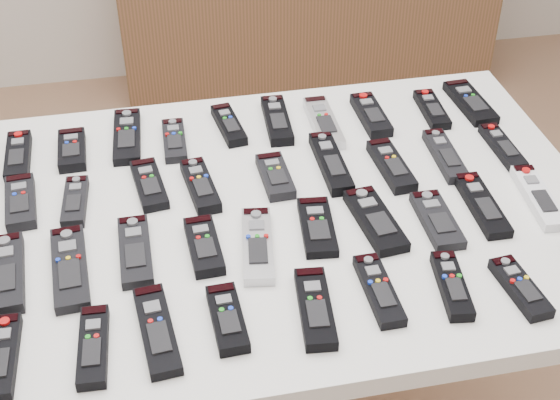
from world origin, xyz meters
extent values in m
cube|color=white|center=(-0.08, -0.04, 0.76)|extent=(1.25, 0.88, 0.04)
cylinder|color=beige|center=(-0.65, 0.34, 0.37)|extent=(0.04, 0.04, 0.74)
cylinder|color=beige|center=(0.48, 0.34, 0.37)|extent=(0.04, 0.04, 0.74)
cube|color=#4F391F|center=(0.40, 1.78, 0.38)|extent=(1.56, 0.53, 0.77)
cube|color=black|center=(-0.59, 0.22, 0.79)|extent=(0.05, 0.17, 0.02)
cube|color=black|center=(-0.48, 0.22, 0.79)|extent=(0.06, 0.14, 0.02)
cube|color=black|center=(-0.37, 0.26, 0.79)|extent=(0.07, 0.20, 0.02)
cube|color=black|center=(-0.27, 0.22, 0.79)|extent=(0.05, 0.15, 0.02)
cube|color=black|center=(-0.14, 0.26, 0.79)|extent=(0.06, 0.16, 0.02)
cube|color=black|center=(-0.03, 0.25, 0.79)|extent=(0.06, 0.18, 0.02)
cube|color=#B7B7BC|center=(0.07, 0.22, 0.79)|extent=(0.06, 0.19, 0.02)
cube|color=black|center=(0.18, 0.23, 0.79)|extent=(0.06, 0.16, 0.02)
cube|color=black|center=(0.33, 0.23, 0.79)|extent=(0.05, 0.15, 0.02)
cube|color=black|center=(0.43, 0.24, 0.79)|extent=(0.07, 0.18, 0.02)
cube|color=black|center=(-0.58, 0.06, 0.79)|extent=(0.07, 0.16, 0.02)
cube|color=black|center=(-0.48, 0.04, 0.79)|extent=(0.05, 0.15, 0.02)
cube|color=black|center=(-0.33, 0.07, 0.79)|extent=(0.07, 0.16, 0.02)
cube|color=black|center=(-0.23, 0.04, 0.79)|extent=(0.07, 0.17, 0.02)
cube|color=black|center=(-0.08, 0.05, 0.79)|extent=(0.06, 0.14, 0.02)
cube|color=black|center=(0.05, 0.07, 0.79)|extent=(0.05, 0.20, 0.02)
cube|color=black|center=(0.17, 0.03, 0.79)|extent=(0.06, 0.17, 0.02)
cube|color=black|center=(0.29, 0.05, 0.79)|extent=(0.05, 0.18, 0.02)
cube|color=black|center=(0.42, 0.06, 0.79)|extent=(0.04, 0.16, 0.02)
cube|color=black|center=(-0.59, -0.14, 0.79)|extent=(0.07, 0.19, 0.02)
cube|color=black|center=(-0.48, -0.15, 0.79)|extent=(0.07, 0.21, 0.02)
cube|color=black|center=(-0.37, -0.13, 0.79)|extent=(0.06, 0.18, 0.02)
cube|color=black|center=(-0.25, -0.14, 0.79)|extent=(0.06, 0.15, 0.02)
cube|color=#B7B7BC|center=(-0.15, -0.15, 0.79)|extent=(0.08, 0.20, 0.02)
cube|color=black|center=(-0.03, -0.13, 0.79)|extent=(0.08, 0.16, 0.02)
cube|color=black|center=(0.08, -0.13, 0.79)|extent=(0.08, 0.19, 0.02)
cube|color=black|center=(0.20, -0.15, 0.79)|extent=(0.06, 0.16, 0.02)
cube|color=black|center=(0.30, -0.12, 0.79)|extent=(0.05, 0.19, 0.02)
cube|color=silver|center=(0.42, -0.12, 0.79)|extent=(0.06, 0.19, 0.02)
cube|color=black|center=(-0.58, -0.33, 0.79)|extent=(0.05, 0.17, 0.02)
cube|color=black|center=(-0.45, -0.34, 0.79)|extent=(0.05, 0.16, 0.02)
cube|color=black|center=(-0.34, -0.33, 0.79)|extent=(0.07, 0.20, 0.02)
cube|color=black|center=(-0.23, -0.33, 0.79)|extent=(0.05, 0.15, 0.02)
cube|color=black|center=(-0.08, -0.33, 0.79)|extent=(0.07, 0.18, 0.02)
cube|color=black|center=(0.03, -0.31, 0.79)|extent=(0.05, 0.17, 0.02)
cube|color=black|center=(0.16, -0.33, 0.79)|extent=(0.06, 0.16, 0.02)
cube|color=black|center=(0.27, -0.35, 0.79)|extent=(0.06, 0.15, 0.02)
camera|label=1|loc=(-0.32, -1.21, 1.73)|focal=50.00mm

